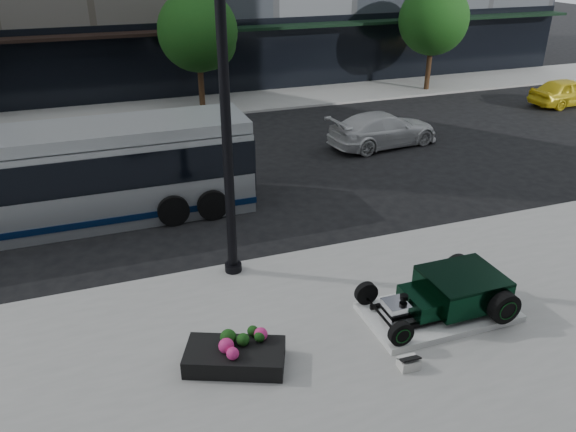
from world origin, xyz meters
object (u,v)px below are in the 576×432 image
object	(u,v)px
white_sedan	(383,129)
yellow_taxi	(568,92)
flower_planter	(235,356)
transit_bus	(48,178)
lamppost	(227,134)
hot_rod	(453,291)

from	to	relation	value
white_sedan	yellow_taxi	size ratio (longest dim) A/B	1.16
flower_planter	yellow_taxi	xyz separation A→B (m)	(21.56, 13.74, 0.35)
white_sedan	transit_bus	bearing A→B (deg)	96.48
lamppost	flower_planter	size ratio (longest dim) A/B	3.61
yellow_taxi	hot_rod	bearing A→B (deg)	127.38
hot_rod	yellow_taxi	distance (m)	21.39
white_sedan	lamppost	bearing A→B (deg)	125.25
lamppost	white_sedan	xyz separation A→B (m)	(8.54, 7.79, -3.09)
hot_rod	white_sedan	world-z (taller)	white_sedan
hot_rod	lamppost	xyz separation A→B (m)	(-4.23, 3.43, 3.09)
transit_bus	white_sedan	size ratio (longest dim) A/B	2.52
transit_bus	white_sedan	distance (m)	13.29
flower_planter	white_sedan	bearing A→B (deg)	50.11
flower_planter	transit_bus	xyz separation A→B (m)	(-3.46, 8.17, 1.13)
lamppost	yellow_taxi	distance (m)	23.28
yellow_taxi	lamppost	bearing A→B (deg)	113.99
transit_bus	yellow_taxi	bearing A→B (deg)	12.55
yellow_taxi	flower_planter	bearing A→B (deg)	120.14
hot_rod	white_sedan	bearing A→B (deg)	68.96
flower_planter	yellow_taxi	distance (m)	25.57
hot_rod	lamppost	size ratio (longest dim) A/B	0.41
flower_planter	transit_bus	bearing A→B (deg)	112.97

